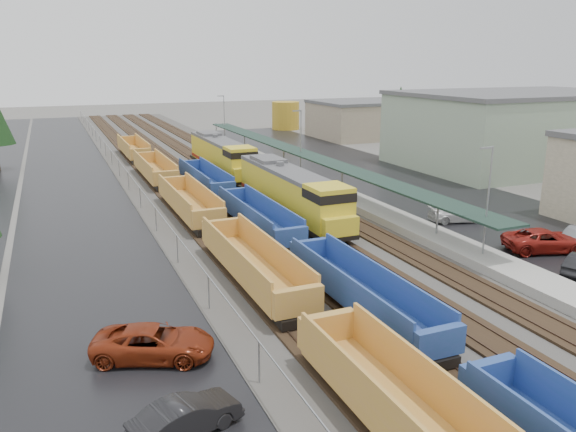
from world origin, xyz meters
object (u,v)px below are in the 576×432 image
at_px(parked_car_east_b, 545,241).
at_px(locomotive_lead, 292,192).
at_px(well_string_yellow, 215,229).
at_px(parked_car_west_b, 186,417).
at_px(locomotive_trail, 222,156).
at_px(well_string_blue, 361,293).
at_px(storage_tank, 286,116).
at_px(parked_car_west_c, 154,343).
at_px(parked_car_east_c, 456,214).

bearing_deg(parked_car_east_b, locomotive_lead, 59.51).
height_order(well_string_yellow, parked_car_west_b, well_string_yellow).
distance_m(well_string_yellow, parked_car_east_b, 23.95).
bearing_deg(locomotive_lead, parked_car_west_b, -120.90).
height_order(locomotive_trail, well_string_blue, locomotive_trail).
height_order(well_string_blue, parked_car_west_b, well_string_blue).
bearing_deg(parked_car_west_b, well_string_blue, -76.77).
bearing_deg(storage_tank, well_string_blue, -110.00).
bearing_deg(parked_car_east_b, storage_tank, 8.95).
distance_m(well_string_blue, parked_car_west_c, 11.23).
bearing_deg(well_string_blue, locomotive_trail, 84.25).
xyz_separation_m(locomotive_lead, parked_car_east_b, (13.36, -14.97, -1.57)).
bearing_deg(locomotive_lead, parked_car_east_c, -26.52).
bearing_deg(locomotive_trail, parked_car_west_c, -110.71).
bearing_deg(well_string_blue, parked_car_west_b, -149.56).
bearing_deg(well_string_blue, parked_car_west_c, -177.36).
relative_size(parked_car_west_c, parked_car_east_c, 1.18).
height_order(parked_car_west_b, parked_car_west_c, parked_car_west_c).
xyz_separation_m(locomotive_trail, parked_car_west_c, (-15.21, -40.23, -1.61)).
bearing_deg(parked_car_west_b, well_string_yellow, -35.81).
height_order(well_string_yellow, parked_car_east_c, well_string_yellow).
xyz_separation_m(parked_car_west_c, parked_car_east_b, (28.57, 4.26, 0.04)).
xyz_separation_m(storage_tank, parked_car_west_b, (-40.33, -86.83, -2.03)).
height_order(well_string_blue, parked_car_east_c, well_string_blue).
relative_size(locomotive_lead, locomotive_trail, 1.00).
bearing_deg(parked_car_east_c, well_string_blue, 141.26).
distance_m(locomotive_trail, parked_car_west_b, 48.67).
distance_m(well_string_yellow, parked_car_west_c, 16.73).
distance_m(storage_tank, parked_car_east_c, 69.06).
xyz_separation_m(locomotive_lead, storage_tank, (25.23, 61.59, 0.35)).
bearing_deg(well_string_blue, storage_tank, 70.00).
relative_size(well_string_yellow, parked_car_west_b, 23.26).
bearing_deg(locomotive_lead, well_string_yellow, -152.66).
xyz_separation_m(locomotive_trail, parked_car_east_c, (12.55, -27.26, -1.70)).
height_order(storage_tank, parked_car_east_c, storage_tank).
height_order(parked_car_west_b, parked_car_east_c, parked_car_west_b).
xyz_separation_m(locomotive_lead, locomotive_trail, (0.00, 21.00, 0.00)).
relative_size(locomotive_lead, parked_car_east_c, 4.19).
height_order(locomotive_lead, locomotive_trail, same).
distance_m(locomotive_lead, storage_tank, 66.56).
bearing_deg(locomotive_lead, parked_car_west_c, -128.34).
distance_m(locomotive_lead, well_string_blue, 19.17).
distance_m(storage_tank, parked_car_east_b, 77.50).
bearing_deg(well_string_yellow, storage_tank, 63.18).
bearing_deg(locomotive_trail, locomotive_lead, -90.00).
height_order(locomotive_trail, parked_car_east_c, locomotive_trail).
relative_size(well_string_yellow, parked_car_east_c, 20.94).
xyz_separation_m(parked_car_west_b, parked_car_west_c, (-0.11, 6.01, 0.07)).
bearing_deg(parked_car_east_c, parked_car_west_c, 129.34).
height_order(locomotive_lead, parked_car_east_c, locomotive_lead).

